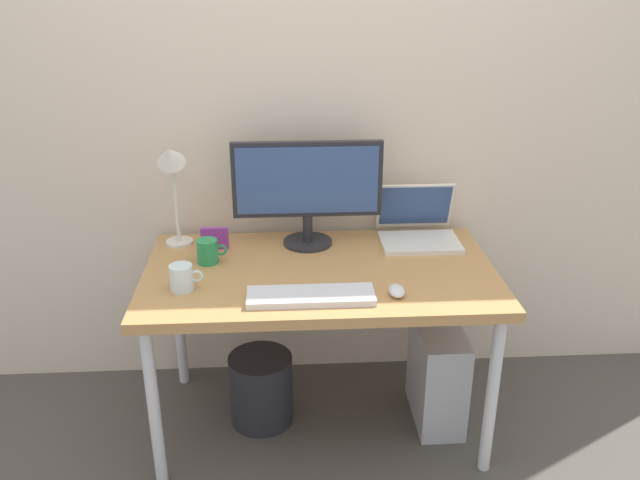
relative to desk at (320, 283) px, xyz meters
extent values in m
plane|color=#4C4742|center=(0.00, 0.00, -0.64)|extent=(6.00, 6.00, 0.00)
cube|color=beige|center=(0.00, 0.44, 0.66)|extent=(4.40, 0.04, 2.60)
cube|color=#B7844C|center=(0.00, 0.00, 0.04)|extent=(1.33, 0.76, 0.04)
cylinder|color=silver|center=(-0.60, -0.32, -0.31)|extent=(0.04, 0.04, 0.66)
cylinder|color=silver|center=(0.60, -0.32, -0.31)|extent=(0.04, 0.04, 0.66)
cylinder|color=silver|center=(-0.60, 0.32, -0.31)|extent=(0.04, 0.04, 0.66)
cylinder|color=silver|center=(0.60, 0.32, -0.31)|extent=(0.04, 0.04, 0.66)
cylinder|color=#232328|center=(-0.04, 0.25, 0.07)|extent=(0.20, 0.20, 0.01)
cylinder|color=#232328|center=(-0.04, 0.25, 0.13)|extent=(0.04, 0.04, 0.11)
cube|color=#232328|center=(-0.04, 0.25, 0.34)|extent=(0.60, 0.03, 0.31)
cube|color=#334C7F|center=(-0.04, 0.23, 0.34)|extent=(0.56, 0.01, 0.27)
cube|color=silver|center=(0.42, 0.21, 0.07)|extent=(0.32, 0.22, 0.02)
cube|color=silver|center=(0.42, 0.35, 0.18)|extent=(0.32, 0.07, 0.20)
cube|color=#334C7F|center=(0.42, 0.34, 0.18)|extent=(0.30, 0.06, 0.18)
cylinder|color=silver|center=(-0.56, 0.28, 0.07)|extent=(0.11, 0.11, 0.01)
cylinder|color=silver|center=(-0.56, 0.28, 0.24)|extent=(0.02, 0.02, 0.34)
cone|color=silver|center=(-0.56, 0.24, 0.44)|extent=(0.11, 0.14, 0.13)
cube|color=silver|center=(-0.05, -0.24, 0.07)|extent=(0.44, 0.14, 0.02)
ellipsoid|color=silver|center=(0.25, -0.22, 0.08)|extent=(0.06, 0.09, 0.03)
cylinder|color=#268C4C|center=(-0.43, 0.09, 0.11)|extent=(0.08, 0.08, 0.09)
torus|color=#268C4C|center=(-0.38, 0.09, 0.11)|extent=(0.05, 0.01, 0.05)
cylinder|color=silver|center=(-0.50, -0.14, 0.11)|extent=(0.08, 0.08, 0.09)
torus|color=silver|center=(-0.44, -0.14, 0.11)|extent=(0.05, 0.01, 0.05)
cube|color=purple|center=(-0.41, 0.21, 0.11)|extent=(0.11, 0.02, 0.09)
cube|color=#B2B2B7|center=(0.48, 0.00, -0.43)|extent=(0.18, 0.36, 0.42)
cylinder|color=#232328|center=(-0.24, 0.03, -0.49)|extent=(0.26, 0.26, 0.30)
camera|label=1|loc=(-0.13, -2.25, 1.14)|focal=37.14mm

